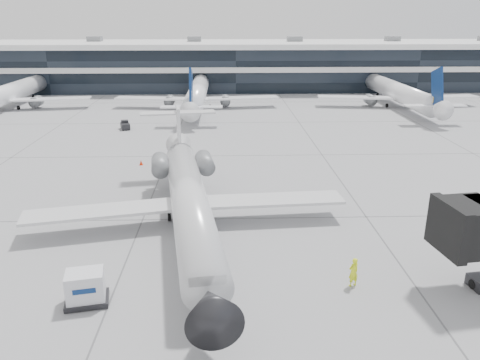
{
  "coord_description": "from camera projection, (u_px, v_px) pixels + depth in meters",
  "views": [
    {
      "loc": [
        -2.6,
        -38.16,
        17.0
      ],
      "look_at": [
        -1.26,
        2.98,
        2.6
      ],
      "focal_mm": 35.0,
      "sensor_mm": 36.0,
      "label": 1
    }
  ],
  "objects": [
    {
      "name": "ramp_worker",
      "position": [
        353.0,
        272.0,
        30.93
      ],
      "size": [
        0.88,
        0.75,
        2.05
      ],
      "primitive_type": "imported",
      "rotation": [
        0.0,
        0.0,
        3.56
      ],
      "color": "#E9FF1A",
      "rests_on": "ground"
    },
    {
      "name": "ground",
      "position": [
        255.0,
        218.0,
        41.69
      ],
      "size": [
        220.0,
        220.0,
        0.0
      ],
      "primitive_type": "plane",
      "color": "gray",
      "rests_on": "ground"
    },
    {
      "name": "bg_jet_left",
      "position": [
        10.0,
        108.0,
        92.2
      ],
      "size": [
        32.0,
        40.0,
        9.6
      ],
      "primitive_type": null,
      "color": "white",
      "rests_on": "ground"
    },
    {
      "name": "terminal",
      "position": [
        235.0,
        67.0,
        117.4
      ],
      "size": [
        170.0,
        22.0,
        10.0
      ],
      "primitive_type": "cube",
      "color": "black",
      "rests_on": "ground"
    },
    {
      "name": "far_tug",
      "position": [
        125.0,
        125.0,
        74.61
      ],
      "size": [
        1.9,
        2.45,
        1.37
      ],
      "rotation": [
        0.0,
        0.0,
        0.33
      ],
      "color": "black",
      "rests_on": "ground"
    },
    {
      "name": "bg_jet_center",
      "position": [
        198.0,
        107.0,
        93.33
      ],
      "size": [
        32.0,
        40.0,
        9.6
      ],
      "primitive_type": null,
      "color": "white",
      "rests_on": "ground"
    },
    {
      "name": "traffic_cone",
      "position": [
        141.0,
        162.0,
        56.64
      ],
      "size": [
        0.58,
        0.58,
        0.64
      ],
      "rotation": [
        0.0,
        0.0,
        0.43
      ],
      "color": "red",
      "rests_on": "ground"
    },
    {
      "name": "bg_jet_right",
      "position": [
        396.0,
        106.0,
        94.56
      ],
      "size": [
        32.0,
        40.0,
        9.6
      ],
      "primitive_type": null,
      "color": "white",
      "rests_on": "ground"
    },
    {
      "name": "cargo_uld",
      "position": [
        86.0,
        288.0,
        29.02
      ],
      "size": [
        2.94,
        2.4,
        2.13
      ],
      "rotation": [
        0.0,
        0.0,
        0.2
      ],
      "color": "black",
      "rests_on": "ground"
    },
    {
      "name": "regional_jet",
      "position": [
        189.0,
        196.0,
        39.43
      ],
      "size": [
        27.11,
        33.83,
        7.82
      ],
      "rotation": [
        0.0,
        0.0,
        0.14
      ],
      "color": "silver",
      "rests_on": "ground"
    }
  ]
}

